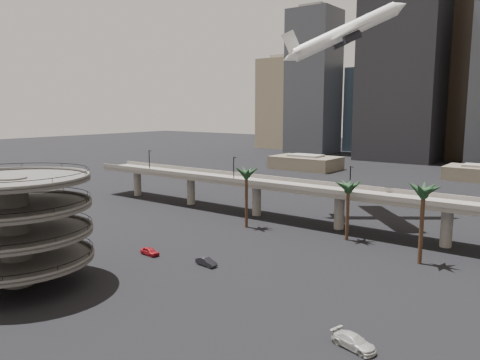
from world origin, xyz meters
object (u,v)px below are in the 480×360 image
Objects in this scene: car_a at (150,251)px; car_b at (206,262)px; overpass at (296,191)px; airborne_jet at (344,33)px; car_c at (354,342)px; parking_ramp at (14,220)px.

car_a is 12.02m from car_b.
overpass is at bearing -8.34° from car_a.
airborne_jet is 4.86× the size of car_c.
parking_ramp is at bearing 170.67° from car_a.
car_a is at bearing -142.87° from airborne_jet.
airborne_jet reaches higher than parking_ramp.
parking_ramp is at bearing -102.43° from overpass.
overpass is 58.37m from car_c.
overpass is 36.52m from car_b.
car_c is at bearing 14.76° from parking_ramp.
car_a reaches higher than car_b.
car_a is at bearing 76.95° from parking_ramp.
airborne_jet is at bearing -8.83° from car_a.
airborne_jet reaches higher than car_c.
car_c is at bearing -98.02° from car_a.
car_b is (0.16, -50.84, -43.23)m from airborne_jet.
airborne_jet is 6.37× the size of car_a.
overpass is 32.26× the size of car_a.
airborne_jet is (16.71, 74.13, 34.07)m from parking_ramp.
airborne_jet reaches higher than car_b.
car_c is (34.78, -46.41, -6.57)m from overpass.
car_c reaches higher than car_a.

